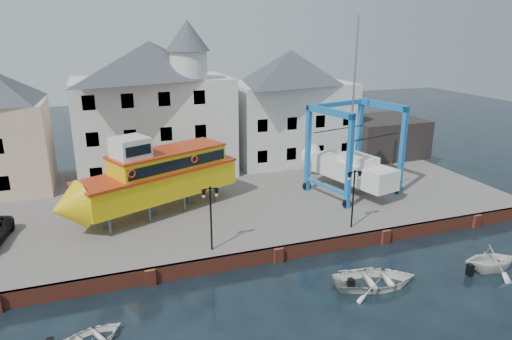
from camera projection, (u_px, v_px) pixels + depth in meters
name	position (u px, v px, depth m)	size (l,w,h in m)	color
ground	(278.00, 262.00, 29.14)	(140.00, 140.00, 0.00)	black
hardstanding	(229.00, 197.00, 38.89)	(44.00, 22.00, 1.00)	slate
quay_wall	(277.00, 254.00, 29.09)	(44.00, 0.47, 1.00)	brown
building_white_main	(155.00, 107.00, 41.94)	(14.00, 8.30, 14.00)	silver
building_white_right	(290.00, 106.00, 47.13)	(12.00, 8.00, 11.20)	silver
shed_dark	(381.00, 136.00, 49.61)	(8.00, 7.00, 4.00)	black
lamp_post_left	(210.00, 202.00, 27.70)	(1.12, 0.32, 4.20)	black
lamp_post_right	(354.00, 184.00, 30.89)	(1.12, 0.32, 4.20)	black
tour_boat	(150.00, 178.00, 33.16)	(14.16, 8.70, 6.10)	#59595E
travel_lift	(346.00, 163.00, 38.70)	(7.67, 9.72, 14.23)	#157BC4
motorboat_b	(375.00, 286.00, 26.47)	(3.47, 4.85, 1.01)	white
motorboat_c	(490.00, 271.00, 28.05)	(3.04, 3.52, 1.86)	white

